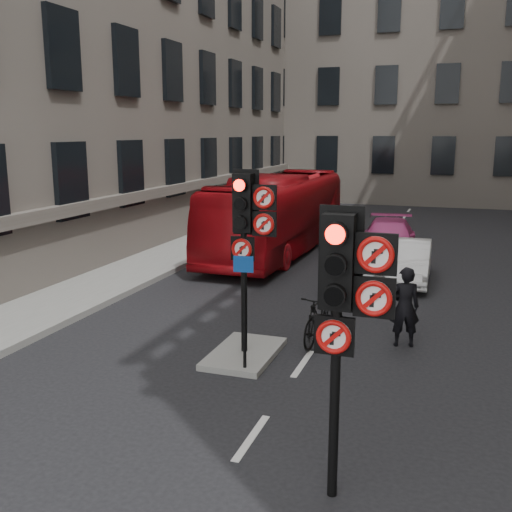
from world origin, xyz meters
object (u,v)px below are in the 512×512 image
Objects in this scene: signal_near at (345,294)px; car_silver at (363,261)px; signal_far at (248,222)px; motorcyclist at (405,307)px; car_white at (407,261)px; motorcycle at (319,317)px; car_pink at (388,239)px; info_sign at (244,296)px; bus_red at (278,214)px.

signal_near is 0.86× the size of car_silver.
signal_far is 2.12× the size of motorcyclist.
car_silver reaches higher than car_white.
car_pink is at bearing 93.80° from motorcycle.
signal_near reaches higher than car_pink.
info_sign is (-2.39, 3.19, -1.10)m from signal_near.
car_white is 6.17m from motorcycle.
motorcyclist is at bearing -68.77° from car_silver.
signal_far is at bearing -109.86° from car_white.
signal_far reaches higher than car_pink.
car_pink is 11.59m from info_sign.
car_pink is at bearing 94.39° from signal_near.
motorcycle is (1.13, 1.26, -2.14)m from signal_far.
bus_red is at bearing 103.51° from signal_far.
car_silver is at bearing 97.35° from signal_near.
car_pink is (1.47, 10.69, -2.05)m from signal_far.
car_silver is 0.40× the size of bus_red.
motorcyclist is (1.37, -9.04, 0.19)m from car_pink.
car_silver is (1.25, 6.47, -1.99)m from signal_far.
car_pink is 9.43m from motorcycle.
info_sign reaches higher than motorcycle.
signal_far is at bearing -126.20° from motorcycle.
bus_red is 4.89× the size of info_sign.
car_silver is at bearing 74.21° from info_sign.
bus_red is 9.68m from motorcycle.
signal_far is at bearing 14.70° from motorcyclist.
motorcycle is at bearing -103.54° from car_white.
car_silver is at bearing 79.07° from signal_far.
motorcyclist is at bearing 87.53° from signal_near.
car_silver is at bearing -44.35° from bus_red.
motorcycle is (3.59, -8.94, -0.88)m from bus_red.
signal_far is at bearing 97.08° from info_sign.
signal_far is 0.97× the size of car_white.
info_sign reaches higher than car_white.
car_silver is 5.31m from bus_red.
signal_near is 11.46m from car_white.
motorcycle is 0.88× the size of info_sign.
motorcycle is at bearing -88.33° from car_silver.
car_pink is (-0.96, 3.40, 0.05)m from car_white.
motorcyclist reaches higher than car_silver.
car_silver is 2.46× the size of motorcyclist.
car_white is at bearing 83.74° from motorcycle.
signal_near is 5.91m from motorcyclist.
car_white is 0.36× the size of bus_red.
car_white is at bearing 90.87° from signal_near.
car_white is at bearing -29.91° from bus_red.
motorcyclist is (0.41, -5.64, 0.24)m from car_white.
signal_near is at bearing -68.58° from motorcycle.
signal_far is (-2.60, 4.00, 0.12)m from signal_near.
signal_far is at bearing -98.00° from car_silver.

